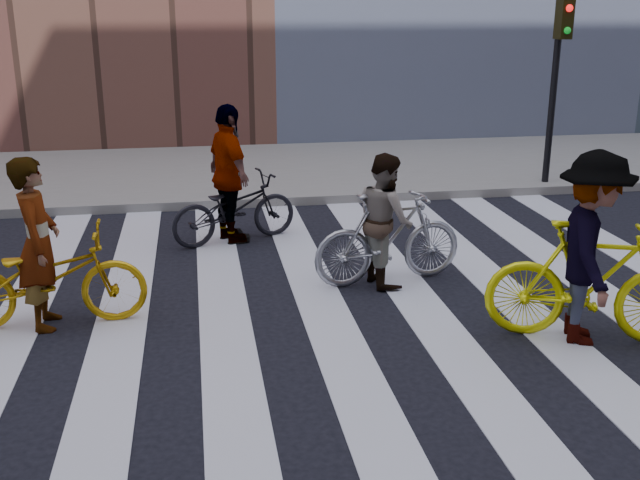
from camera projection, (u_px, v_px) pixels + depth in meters
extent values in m
plane|color=black|center=(383.00, 326.00, 7.93)|extent=(100.00, 100.00, 0.00)
cube|color=gray|center=(291.00, 170.00, 14.96)|extent=(100.00, 5.00, 0.15)
cube|color=silver|center=(1.00, 352.00, 7.32)|extent=(0.55, 10.00, 0.01)
cube|color=silver|center=(117.00, 344.00, 7.49)|extent=(0.55, 10.00, 0.01)
cube|color=silver|center=(227.00, 336.00, 7.67)|extent=(0.55, 10.00, 0.01)
cube|color=silver|center=(332.00, 329.00, 7.84)|extent=(0.55, 10.00, 0.01)
cube|color=silver|center=(433.00, 322.00, 8.02)|extent=(0.55, 10.00, 0.01)
cube|color=silver|center=(530.00, 315.00, 8.19)|extent=(0.55, 10.00, 0.01)
cube|color=silver|center=(622.00, 308.00, 8.36)|extent=(0.55, 10.00, 0.01)
cylinder|color=black|center=(552.00, 101.00, 13.22)|extent=(0.12, 0.12, 3.20)
cube|color=black|center=(564.00, 19.00, 12.65)|extent=(0.22, 0.28, 0.65)
sphere|color=red|center=(569.00, 8.00, 12.46)|extent=(0.12, 0.12, 0.12)
sphere|color=#0CCC26|center=(567.00, 31.00, 12.57)|extent=(0.12, 0.12, 0.12)
imported|color=#C8930B|center=(47.00, 278.00, 7.79)|extent=(2.04, 0.78, 1.06)
imported|color=#9D9EA6|center=(389.00, 238.00, 9.01)|extent=(1.94, 0.81, 1.13)
imported|color=#F1EE0D|center=(592.00, 282.00, 7.43)|extent=(2.14, 1.26, 1.24)
imported|color=black|center=(234.00, 208.00, 10.58)|extent=(1.97, 1.24, 0.98)
imported|color=slate|center=(38.00, 244.00, 7.67)|extent=(0.46, 0.68, 1.82)
imported|color=slate|center=(385.00, 219.00, 8.93)|extent=(0.72, 0.86, 1.60)
imported|color=slate|center=(591.00, 249.00, 7.31)|extent=(1.11, 1.43, 1.94)
imported|color=slate|center=(229.00, 175.00, 10.43)|extent=(0.84, 1.24, 1.96)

